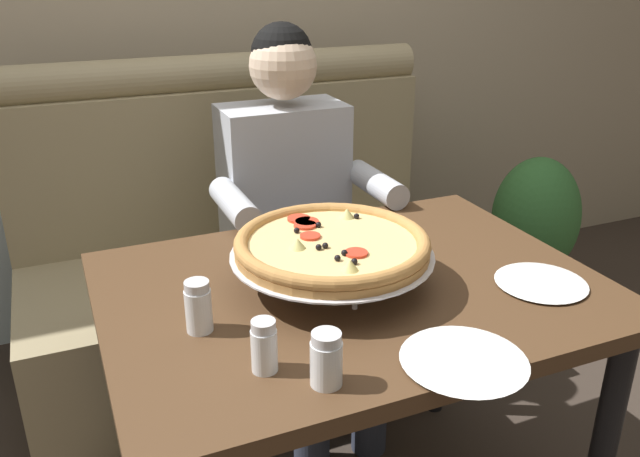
{
  "coord_description": "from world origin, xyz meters",
  "views": [
    {
      "loc": [
        -0.59,
        -1.2,
        1.46
      ],
      "look_at": [
        -0.05,
        0.08,
        0.87
      ],
      "focal_mm": 36.6,
      "sensor_mm": 36.0,
      "label": 1
    }
  ],
  "objects_px": {
    "booth_bench": "(246,266)",
    "plate_near_right": "(464,358)",
    "potted_plant": "(534,229)",
    "shaker_pepper_flakes": "(199,310)",
    "shaker_oregano": "(264,350)",
    "dining_table": "(352,321)",
    "diner_main": "(295,207)",
    "pizza": "(332,246)",
    "shaker_parmesan": "(326,363)",
    "plate_near_left": "(541,280)"
  },
  "relations": [
    {
      "from": "dining_table",
      "to": "shaker_parmesan",
      "type": "relative_size",
      "value": 10.94
    },
    {
      "from": "dining_table",
      "to": "shaker_oregano",
      "type": "bearing_deg",
      "value": -140.56
    },
    {
      "from": "booth_bench",
      "to": "shaker_pepper_flakes",
      "type": "relative_size",
      "value": 14.21
    },
    {
      "from": "plate_near_right",
      "to": "potted_plant",
      "type": "height_order",
      "value": "plate_near_right"
    },
    {
      "from": "pizza",
      "to": "plate_near_right",
      "type": "bearing_deg",
      "value": -75.39
    },
    {
      "from": "diner_main",
      "to": "shaker_parmesan",
      "type": "height_order",
      "value": "diner_main"
    },
    {
      "from": "plate_near_right",
      "to": "dining_table",
      "type": "bearing_deg",
      "value": 98.31
    },
    {
      "from": "plate_near_left",
      "to": "shaker_pepper_flakes",
      "type": "bearing_deg",
      "value": 171.67
    },
    {
      "from": "shaker_parmesan",
      "to": "potted_plant",
      "type": "bearing_deg",
      "value": 37.38
    },
    {
      "from": "dining_table",
      "to": "potted_plant",
      "type": "distance_m",
      "value": 1.48
    },
    {
      "from": "booth_bench",
      "to": "shaker_pepper_flakes",
      "type": "bearing_deg",
      "value": -111.45
    },
    {
      "from": "diner_main",
      "to": "shaker_oregano",
      "type": "height_order",
      "value": "diner_main"
    },
    {
      "from": "dining_table",
      "to": "shaker_pepper_flakes",
      "type": "xyz_separation_m",
      "value": [
        -0.37,
        -0.06,
        0.15
      ]
    },
    {
      "from": "shaker_pepper_flakes",
      "to": "shaker_oregano",
      "type": "distance_m",
      "value": 0.2
    },
    {
      "from": "booth_bench",
      "to": "potted_plant",
      "type": "distance_m",
      "value": 1.24
    },
    {
      "from": "diner_main",
      "to": "pizza",
      "type": "relative_size",
      "value": 2.75
    },
    {
      "from": "booth_bench",
      "to": "diner_main",
      "type": "bearing_deg",
      "value": -70.13
    },
    {
      "from": "potted_plant",
      "to": "shaker_oregano",
      "type": "bearing_deg",
      "value": -146.31
    },
    {
      "from": "plate_near_right",
      "to": "potted_plant",
      "type": "bearing_deg",
      "value": 44.1
    },
    {
      "from": "booth_bench",
      "to": "plate_near_right",
      "type": "relative_size",
      "value": 6.5
    },
    {
      "from": "diner_main",
      "to": "shaker_parmesan",
      "type": "xyz_separation_m",
      "value": [
        -0.31,
        -0.95,
        0.09
      ]
    },
    {
      "from": "booth_bench",
      "to": "plate_near_right",
      "type": "distance_m",
      "value": 1.31
    },
    {
      "from": "plate_near_left",
      "to": "potted_plant",
      "type": "height_order",
      "value": "plate_near_left"
    },
    {
      "from": "diner_main",
      "to": "potted_plant",
      "type": "height_order",
      "value": "diner_main"
    },
    {
      "from": "booth_bench",
      "to": "shaker_parmesan",
      "type": "distance_m",
      "value": 1.29
    },
    {
      "from": "booth_bench",
      "to": "shaker_pepper_flakes",
      "type": "xyz_separation_m",
      "value": [
        -0.37,
        -0.95,
        0.4
      ]
    },
    {
      "from": "diner_main",
      "to": "booth_bench",
      "type": "bearing_deg",
      "value": 109.87
    },
    {
      "from": "plate_near_left",
      "to": "plate_near_right",
      "type": "distance_m",
      "value": 0.39
    },
    {
      "from": "booth_bench",
      "to": "shaker_parmesan",
      "type": "xyz_separation_m",
      "value": [
        -0.21,
        -1.21,
        0.4
      ]
    },
    {
      "from": "pizza",
      "to": "shaker_oregano",
      "type": "height_order",
      "value": "pizza"
    },
    {
      "from": "plate_near_right",
      "to": "potted_plant",
      "type": "distance_m",
      "value": 1.68
    },
    {
      "from": "booth_bench",
      "to": "potted_plant",
      "type": "bearing_deg",
      "value": -5.22
    },
    {
      "from": "shaker_oregano",
      "to": "shaker_parmesan",
      "type": "height_order",
      "value": "same"
    },
    {
      "from": "pizza",
      "to": "shaker_oregano",
      "type": "xyz_separation_m",
      "value": [
        -0.25,
        -0.26,
        -0.05
      ]
    },
    {
      "from": "plate_near_right",
      "to": "pizza",
      "type": "bearing_deg",
      "value": 104.61
    },
    {
      "from": "dining_table",
      "to": "diner_main",
      "type": "xyz_separation_m",
      "value": [
        0.1,
        0.62,
        0.06
      ]
    },
    {
      "from": "dining_table",
      "to": "pizza",
      "type": "relative_size",
      "value": 2.45
    },
    {
      "from": "plate_near_left",
      "to": "potted_plant",
      "type": "bearing_deg",
      "value": 48.72
    },
    {
      "from": "diner_main",
      "to": "plate_near_right",
      "type": "height_order",
      "value": "diner_main"
    },
    {
      "from": "booth_bench",
      "to": "plate_near_right",
      "type": "bearing_deg",
      "value": -87.56
    },
    {
      "from": "booth_bench",
      "to": "potted_plant",
      "type": "relative_size",
      "value": 2.24
    },
    {
      "from": "shaker_pepper_flakes",
      "to": "plate_near_right",
      "type": "relative_size",
      "value": 0.46
    },
    {
      "from": "dining_table",
      "to": "shaker_oregano",
      "type": "xyz_separation_m",
      "value": [
        -0.3,
        -0.24,
        0.14
      ]
    },
    {
      "from": "shaker_oregano",
      "to": "shaker_parmesan",
      "type": "bearing_deg",
      "value": -43.41
    },
    {
      "from": "shaker_parmesan",
      "to": "potted_plant",
      "type": "height_order",
      "value": "shaker_parmesan"
    },
    {
      "from": "shaker_pepper_flakes",
      "to": "shaker_parmesan",
      "type": "relative_size",
      "value": 1.06
    },
    {
      "from": "pizza",
      "to": "booth_bench",
      "type": "bearing_deg",
      "value": 86.97
    },
    {
      "from": "potted_plant",
      "to": "booth_bench",
      "type": "bearing_deg",
      "value": 174.78
    },
    {
      "from": "shaker_oregano",
      "to": "shaker_parmesan",
      "type": "xyz_separation_m",
      "value": [
        0.09,
        -0.08,
        0.0
      ]
    },
    {
      "from": "booth_bench",
      "to": "plate_near_left",
      "type": "relative_size",
      "value": 7.45
    }
  ]
}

